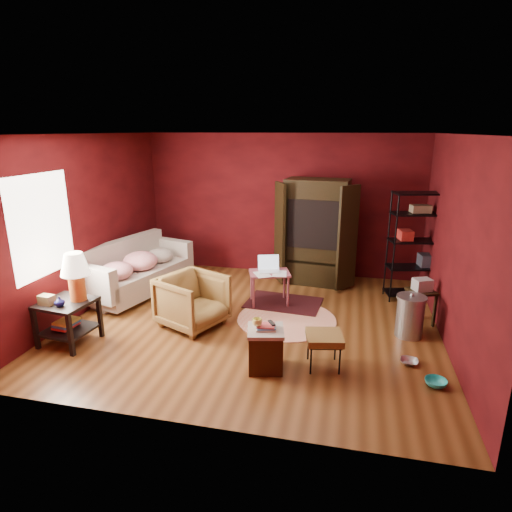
{
  "coord_description": "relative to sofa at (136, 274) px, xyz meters",
  "views": [
    {
      "loc": [
        1.39,
        -5.91,
        2.86
      ],
      "look_at": [
        0.0,
        0.2,
        1.0
      ],
      "focal_mm": 30.0,
      "sensor_mm": 36.0,
      "label": 1
    }
  ],
  "objects": [
    {
      "name": "rug_round",
      "position": [
        2.82,
        -0.51,
        -0.36
      ],
      "size": [
        1.99,
        1.99,
        0.01
      ],
      "rotation": [
        0.0,
        0.0,
        0.36
      ],
      "color": "#F9E9CF",
      "rests_on": "ground"
    },
    {
      "name": "vase",
      "position": [
        0.03,
        -2.08,
        0.32
      ],
      "size": [
        0.17,
        0.17,
        0.13
      ],
      "primitive_type": "imported",
      "rotation": [
        0.0,
        0.0,
        -0.3
      ],
      "color": "#0E0F46",
      "rests_on": "side_table"
    },
    {
      "name": "footstool",
      "position": [
        3.48,
        -1.77,
        0.02
      ],
      "size": [
        0.51,
        0.51,
        0.44
      ],
      "rotation": [
        0.0,
        0.0,
        0.2
      ],
      "color": "black",
      "rests_on": "ground"
    },
    {
      "name": "side_table",
      "position": [
        0.06,
        -1.86,
        0.41
      ],
      "size": [
        0.72,
        0.72,
        1.28
      ],
      "rotation": [
        0.0,
        0.0,
        -0.11
      ],
      "color": "black",
      "rests_on": "ground"
    },
    {
      "name": "pet_bowl_turquoise",
      "position": [
        4.79,
        -1.91,
        -0.24
      ],
      "size": [
        0.26,
        0.12,
        0.25
      ],
      "primitive_type": "imported",
      "rotation": [
        0.0,
        0.0,
        0.16
      ],
      "color": "#2AC6C6",
      "rests_on": "ground"
    },
    {
      "name": "hamper",
      "position": [
        2.78,
        -1.97,
        -0.08
      ],
      "size": [
        0.52,
        0.52,
        0.61
      ],
      "rotation": [
        0.0,
        0.0,
        0.22
      ],
      "color": "#401F0E",
      "rests_on": "ground"
    },
    {
      "name": "tv_armoire",
      "position": [
        3.07,
        1.3,
        0.68
      ],
      "size": [
        1.56,
        0.93,
        1.99
      ],
      "rotation": [
        0.0,
        0.0,
        -0.11
      ],
      "color": "black",
      "rests_on": "ground"
    },
    {
      "name": "trash_can",
      "position": [
        4.61,
        -0.65,
        -0.05
      ],
      "size": [
        0.43,
        0.43,
        0.65
      ],
      "rotation": [
        0.0,
        0.0,
        0.04
      ],
      "color": "#A3A7AA",
      "rests_on": "ground"
    },
    {
      "name": "laptop_desk",
      "position": [
        2.43,
        0.07,
        0.15
      ],
      "size": [
        0.77,
        0.67,
        0.82
      ],
      "rotation": [
        0.0,
        0.0,
        0.32
      ],
      "color": "#92434F",
      "rests_on": "ground"
    },
    {
      "name": "small_stand",
      "position": [
        4.81,
        -0.18,
        0.18
      ],
      "size": [
        0.47,
        0.47,
        0.72
      ],
      "rotation": [
        0.0,
        0.0,
        0.42
      ],
      "color": "black",
      "rests_on": "ground"
    },
    {
      "name": "armchair",
      "position": [
        1.47,
        -1.02,
        0.07
      ],
      "size": [
        1.07,
        1.1,
        0.87
      ],
      "primitive_type": "imported",
      "rotation": [
        0.0,
        0.0,
        1.15
      ],
      "color": "black",
      "rests_on": "ground"
    },
    {
      "name": "rug_oriental",
      "position": [
        2.67,
        0.12,
        -0.35
      ],
      "size": [
        1.31,
        0.94,
        0.01
      ],
      "rotation": [
        0.0,
        0.0,
        -0.09
      ],
      "color": "#431217",
      "rests_on": "ground"
    },
    {
      "name": "sofa_cushions",
      "position": [
        0.01,
        -0.02,
        0.08
      ],
      "size": [
        1.37,
        2.28,
        0.9
      ],
      "rotation": [
        0.0,
        0.0,
        -0.26
      ],
      "color": "#ACA095",
      "rests_on": "sofa"
    },
    {
      "name": "pet_bowl_steel",
      "position": [
        4.54,
        -1.47,
        -0.25
      ],
      "size": [
        0.23,
        0.08,
        0.23
      ],
      "primitive_type": "imported",
      "rotation": [
        0.0,
        0.0,
        -0.12
      ],
      "color": "#AFB1B6",
      "rests_on": "ground"
    },
    {
      "name": "room",
      "position": [
        2.28,
        -0.7,
        1.04
      ],
      "size": [
        5.54,
        5.04,
        2.84
      ],
      "color": "brown",
      "rests_on": "ground"
    },
    {
      "name": "mug",
      "position": [
        2.69,
        -2.03,
        0.29
      ],
      "size": [
        0.14,
        0.12,
        0.12
      ],
      "primitive_type": "imported",
      "rotation": [
        0.0,
        0.0,
        0.24
      ],
      "color": "#E9E372",
      "rests_on": "hamper"
    },
    {
      "name": "wire_shelving",
      "position": [
        4.83,
        0.88,
        0.67
      ],
      "size": [
        0.98,
        0.59,
        1.87
      ],
      "rotation": [
        0.0,
        0.0,
        0.22
      ],
      "color": "black",
      "rests_on": "ground"
    },
    {
      "name": "sofa",
      "position": [
        0.0,
        0.0,
        0.0
      ],
      "size": [
        1.25,
        1.91,
        0.72
      ],
      "primitive_type": "imported",
      "rotation": [
        0.0,
        0.0,
        1.15
      ],
      "color": "#ACA095",
      "rests_on": "ground"
    }
  ]
}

